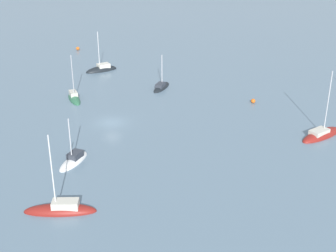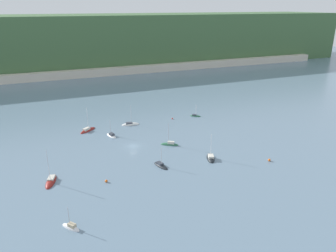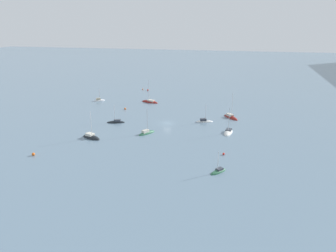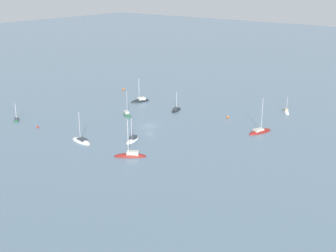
{
  "view_description": "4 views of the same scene",
  "coord_description": "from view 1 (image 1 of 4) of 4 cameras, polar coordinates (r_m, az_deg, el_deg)",
  "views": [
    {
      "loc": [
        -46.49,
        47.91,
        29.0
      ],
      "look_at": [
        -10.26,
        -0.85,
        1.85
      ],
      "focal_mm": 50.0,
      "sensor_mm": 36.0,
      "label": 1
    },
    {
      "loc": [
        -27.9,
        -99.97,
        45.78
      ],
      "look_at": [
        15.73,
        6.61,
        3.01
      ],
      "focal_mm": 35.0,
      "sensor_mm": 36.0,
      "label": 2
    },
    {
      "loc": [
        104.42,
        26.03,
        33.47
      ],
      "look_at": [
        13.9,
        3.75,
        3.6
      ],
      "focal_mm": 35.0,
      "sensor_mm": 36.0,
      "label": 3
    },
    {
      "loc": [
        -84.1,
        96.89,
        41.7
      ],
      "look_at": [
        -10.08,
        3.97,
        3.03
      ],
      "focal_mm": 50.0,
      "sensor_mm": 36.0,
      "label": 4
    }
  ],
  "objects": [
    {
      "name": "sailboat_4",
      "position": [
        87.16,
        -0.82,
        4.72
      ],
      "size": [
        3.47,
        6.54,
        6.85
      ],
      "rotation": [
        0.0,
        0.0,
        4.98
      ],
      "color": "black",
      "rests_on": "ground_plane"
    },
    {
      "name": "ground_plane",
      "position": [
        72.78,
        -6.89,
        0.42
      ],
      "size": [
        600.0,
        600.0,
        0.0
      ],
      "primitive_type": "plane",
      "color": "slate"
    },
    {
      "name": "sailboat_2",
      "position": [
        52.46,
        -12.93,
        -10.01
      ],
      "size": [
        7.48,
        6.46,
        9.98
      ],
      "rotation": [
        0.0,
        0.0,
        0.66
      ],
      "color": "maroon",
      "rests_on": "ground_plane"
    },
    {
      "name": "sailboat_7",
      "position": [
        83.22,
        -11.37,
        3.3
      ],
      "size": [
        6.32,
        4.78,
        8.77
      ],
      "rotation": [
        0.0,
        0.0,
        2.59
      ],
      "color": "#2D6647",
      "rests_on": "ground_plane"
    },
    {
      "name": "sailboat_0",
      "position": [
        71.36,
        18.17,
        -1.09
      ],
      "size": [
        4.6,
        8.38,
        10.64
      ],
      "rotation": [
        0.0,
        0.0,
        4.41
      ],
      "color": "maroon",
      "rests_on": "ground_plane"
    },
    {
      "name": "sailboat_1",
      "position": [
        62.03,
        -11.42,
        -4.17
      ],
      "size": [
        3.46,
        6.21,
        6.81
      ],
      "rotation": [
        0.0,
        0.0,
        1.84
      ],
      "color": "white",
      "rests_on": "ground_plane"
    },
    {
      "name": "sailboat_5",
      "position": [
        98.35,
        -8.1,
        6.76
      ],
      "size": [
        4.78,
        7.2,
        9.13
      ],
      "rotation": [
        0.0,
        0.0,
        1.19
      ],
      "color": "black",
      "rests_on": "ground_plane"
    },
    {
      "name": "mooring_buoy_4",
      "position": [
        81.15,
        10.34,
        3.03
      ],
      "size": [
        0.77,
        0.77,
        0.77
      ],
      "color": "orange",
      "rests_on": "ground_plane"
    },
    {
      "name": "mooring_buoy_0",
      "position": [
        115.1,
        -10.94,
        9.27
      ],
      "size": [
        0.82,
        0.82,
        0.82
      ],
      "color": "orange",
      "rests_on": "ground_plane"
    }
  ]
}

